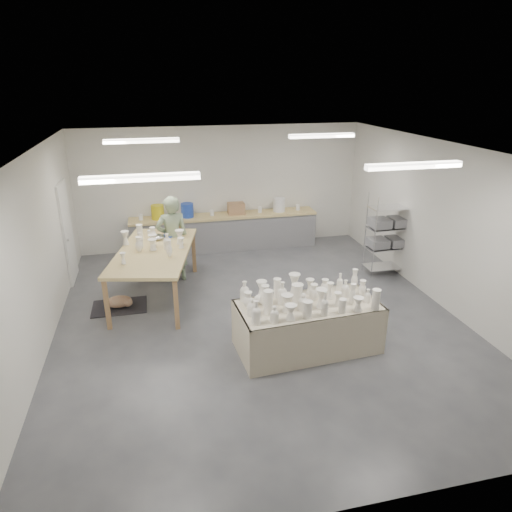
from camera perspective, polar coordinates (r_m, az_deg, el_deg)
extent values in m
plane|color=#424449|center=(8.30, 0.34, -7.81)|extent=(8.00, 8.00, 0.00)
cube|color=white|center=(7.32, 0.39, 13.08)|extent=(7.00, 8.00, 0.02)
cube|color=silver|center=(11.46, -4.32, 8.49)|extent=(7.00, 0.02, 3.00)
cube|color=silver|center=(4.31, 13.22, -15.49)|extent=(7.00, 0.02, 3.00)
cube|color=silver|center=(7.71, -25.85, -0.14)|extent=(0.02, 8.00, 3.00)
cube|color=silver|center=(9.11, 22.35, 3.51)|extent=(0.02, 8.00, 3.00)
cube|color=white|center=(10.26, -22.48, 2.73)|extent=(0.05, 0.90, 2.10)
cube|color=white|center=(5.66, -14.18, 9.46)|extent=(1.40, 0.12, 0.08)
cube|color=white|center=(6.64, 19.14, 10.63)|extent=(1.40, 0.12, 0.08)
cube|color=white|center=(9.11, -14.10, 13.79)|extent=(1.40, 0.12, 0.08)
cube|color=white|center=(9.76, 8.23, 14.66)|extent=(1.40, 0.12, 0.08)
cube|color=tan|center=(11.31, -3.98, 5.03)|extent=(4.60, 0.60, 0.06)
cube|color=slate|center=(11.45, -3.92, 2.86)|extent=(4.60, 0.55, 0.84)
cylinder|color=gold|center=(11.13, -12.19, 5.39)|extent=(0.30, 0.30, 0.34)
cylinder|color=#2040B0|center=(11.16, -8.59, 5.67)|extent=(0.30, 0.30, 0.34)
cylinder|color=white|center=(11.55, 2.91, 6.42)|extent=(0.30, 0.30, 0.34)
cube|color=#966948|center=(11.31, -2.49, 5.95)|extent=(0.40, 0.30, 0.28)
cylinder|color=white|center=(11.16, -14.21, 4.72)|extent=(0.10, 0.10, 0.14)
cylinder|color=white|center=(11.24, -5.51, 5.41)|extent=(0.10, 0.10, 0.14)
cylinder|color=white|center=(11.45, 0.48, 5.80)|extent=(0.10, 0.10, 0.14)
cylinder|color=white|center=(11.72, 5.27, 6.08)|extent=(0.10, 0.10, 0.14)
cylinder|color=silver|center=(9.87, 14.62, 2.08)|extent=(0.02, 0.02, 1.80)
cylinder|color=silver|center=(10.28, 18.79, 2.39)|extent=(0.02, 0.02, 1.80)
cylinder|color=silver|center=(10.24, 13.52, 2.88)|extent=(0.02, 0.02, 1.80)
cylinder|color=silver|center=(10.63, 17.59, 3.15)|extent=(0.02, 0.02, 1.80)
cube|color=silver|center=(10.50, 15.75, -1.24)|extent=(0.88, 0.48, 0.02)
cube|color=silver|center=(10.35, 15.99, 1.07)|extent=(0.88, 0.48, 0.02)
cube|color=silver|center=(10.20, 16.25, 3.43)|extent=(0.88, 0.48, 0.02)
cube|color=silver|center=(10.08, 16.51, 5.87)|extent=(0.88, 0.48, 0.02)
cube|color=slate|center=(10.20, 14.97, 1.61)|extent=(0.38, 0.42, 0.18)
cube|color=slate|center=(10.41, 17.12, 1.77)|extent=(0.38, 0.42, 0.18)
cube|color=slate|center=(10.07, 15.22, 4.02)|extent=(0.38, 0.42, 0.18)
cube|color=slate|center=(10.28, 17.39, 4.14)|extent=(0.38, 0.42, 0.18)
cube|color=olive|center=(7.35, 6.43, -9.09)|extent=(2.01, 1.02, 0.67)
cube|color=beige|center=(7.14, 6.57, -6.17)|extent=(2.28, 1.20, 0.03)
cube|color=beige|center=(6.92, 7.83, -10.77)|extent=(2.20, 0.18, 0.77)
cube|color=beige|center=(7.74, 5.22, -6.94)|extent=(2.20, 0.18, 0.77)
cube|color=tan|center=(8.92, -12.63, 0.56)|extent=(1.86, 2.85, 0.06)
cube|color=olive|center=(8.00, -16.38, -6.18)|extent=(0.08, 0.08, 0.93)
cube|color=olive|center=(7.99, -7.94, -5.49)|extent=(0.08, 0.08, 0.93)
cube|color=olive|center=(10.28, -15.83, 0.13)|extent=(0.08, 0.08, 0.93)
cube|color=olive|center=(10.27, -9.30, 0.67)|extent=(0.08, 0.08, 0.93)
ellipsoid|color=silver|center=(9.46, -12.15, 2.33)|extent=(0.26, 0.26, 0.12)
cylinder|color=#2040B0|center=(9.63, -10.79, 2.55)|extent=(0.26, 0.26, 0.03)
cylinder|color=white|center=(9.71, -13.08, 2.81)|extent=(0.11, 0.11, 0.12)
cube|color=#966948|center=(9.87, -10.18, 3.82)|extent=(0.32, 0.26, 0.28)
cube|color=black|center=(9.05, -16.68, -6.09)|extent=(1.00, 0.70, 0.02)
ellipsoid|color=white|center=(9.00, -16.76, -5.45)|extent=(0.56, 0.47, 0.20)
sphere|color=white|center=(8.88, -15.75, -5.58)|extent=(0.17, 0.17, 0.17)
imported|color=gray|center=(9.64, -10.38, 2.09)|extent=(0.72, 0.51, 1.84)
cylinder|color=red|center=(10.10, -10.25, -0.65)|extent=(0.37, 0.37, 0.04)
cylinder|color=silver|center=(10.16, -9.35, -1.44)|extent=(0.02, 0.02, 0.31)
cylinder|color=silver|center=(10.28, -10.63, -1.26)|extent=(0.02, 0.02, 0.31)
cylinder|color=silver|center=(10.04, -10.58, -1.82)|extent=(0.02, 0.02, 0.31)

